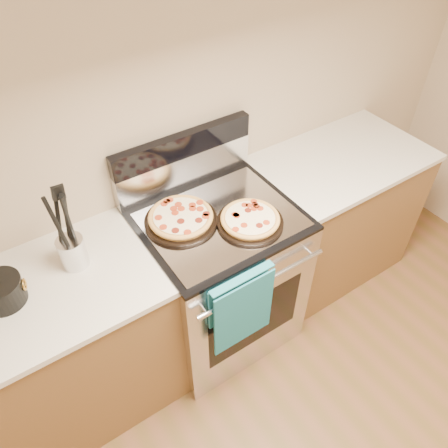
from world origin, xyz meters
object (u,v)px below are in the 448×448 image
pepperoni_pizza_back (181,218)px  utensil_crock (73,252)px  pepperoni_pizza_front (250,220)px  range_body (219,278)px  saucepan (2,293)px

pepperoni_pizza_back → utensil_crock: bearing=175.8°
pepperoni_pizza_back → utensil_crock: 0.51m
utensil_crock → pepperoni_pizza_front: bearing=-16.4°
range_body → saucepan: saucepan is taller
pepperoni_pizza_front → utensil_crock: (-0.77, 0.23, 0.04)m
range_body → utensil_crock: 0.86m
pepperoni_pizza_back → pepperoni_pizza_front: bearing=-35.6°
saucepan → pepperoni_pizza_back: bearing=-0.2°
range_body → utensil_crock: size_ratio=6.24×
pepperoni_pizza_back → saucepan: saucepan is taller
pepperoni_pizza_back → pepperoni_pizza_front: (0.27, -0.19, -0.00)m
saucepan → pepperoni_pizza_front: bearing=-10.1°
utensil_crock → range_body: bearing=-8.3°
range_body → utensil_crock: bearing=171.7°
utensil_crock → pepperoni_pizza_back: bearing=-4.2°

